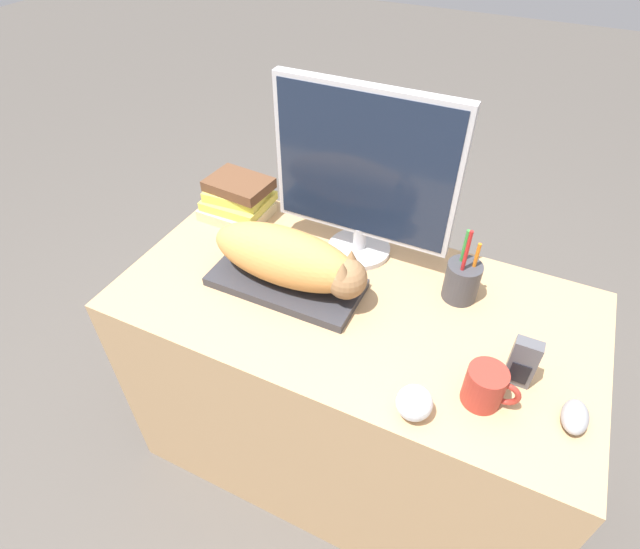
% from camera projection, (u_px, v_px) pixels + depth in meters
% --- Properties ---
extents(ground_plane, '(12.00, 12.00, 0.00)m').
position_uv_depth(ground_plane, '(304.00, 530.00, 1.51)').
color(ground_plane, '#4C4742').
extents(desk, '(1.18, 0.61, 0.71)m').
position_uv_depth(desk, '(349.00, 385.00, 1.48)').
color(desk, tan).
rests_on(desk, ground_plane).
extents(keyboard, '(0.39, 0.18, 0.02)m').
position_uv_depth(keyboard, '(286.00, 282.00, 1.27)').
color(keyboard, '#2D2D33').
rests_on(keyboard, desk).
extents(cat, '(0.41, 0.14, 0.15)m').
position_uv_depth(cat, '(292.00, 259.00, 1.21)').
color(cat, '#D18C47').
rests_on(cat, keyboard).
extents(monitor, '(0.47, 0.17, 0.46)m').
position_uv_depth(monitor, '(364.00, 172.00, 1.22)').
color(monitor, '#B7B7BC').
rests_on(monitor, desk).
extents(computer_mouse, '(0.05, 0.08, 0.04)m').
position_uv_depth(computer_mouse, '(575.00, 417.00, 0.97)').
color(computer_mouse, gray).
rests_on(computer_mouse, desk).
extents(coffee_mug, '(0.11, 0.08, 0.09)m').
position_uv_depth(coffee_mug, '(486.00, 387.00, 1.00)').
color(coffee_mug, '#9E2D23').
rests_on(coffee_mug, desk).
extents(pen_cup, '(0.09, 0.09, 0.21)m').
position_uv_depth(pen_cup, '(462.00, 280.00, 1.22)').
color(pen_cup, '#38383D').
rests_on(pen_cup, desk).
extents(baseball, '(0.07, 0.07, 0.07)m').
position_uv_depth(baseball, '(414.00, 403.00, 0.98)').
color(baseball, silver).
rests_on(baseball, desk).
extents(phone, '(0.05, 0.03, 0.12)m').
position_uv_depth(phone, '(523.00, 363.00, 1.02)').
color(phone, '#4C4C51').
rests_on(phone, desk).
extents(book_stack, '(0.20, 0.17, 0.12)m').
position_uv_depth(book_stack, '(238.00, 199.00, 1.48)').
color(book_stack, '#C6B284').
rests_on(book_stack, desk).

